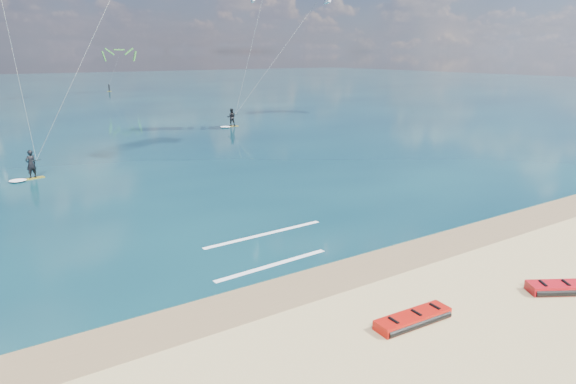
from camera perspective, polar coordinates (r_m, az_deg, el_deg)
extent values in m
plane|color=tan|center=(52.07, -21.62, 5.55)|extent=(320.00, 320.00, 0.00)
cube|color=brown|center=(18.78, 4.34, -9.52)|extent=(320.00, 2.40, 0.01)
cube|color=#082330|center=(115.13, -28.71, 9.57)|extent=(320.00, 200.00, 0.04)
cube|color=gold|center=(36.63, -26.49, 1.38)|extent=(1.42, 0.69, 0.06)
imported|color=black|center=(36.44, -26.66, 2.79)|extent=(0.77, 0.64, 1.81)
cylinder|color=black|center=(36.14, -26.17, 3.18)|extent=(0.55, 0.15, 0.04)
cube|color=gold|center=(56.46, -6.28, 7.29)|extent=(1.53, 0.67, 0.07)
imported|color=black|center=(56.34, -6.31, 8.26)|extent=(1.14, 1.05, 1.88)
cylinder|color=black|center=(56.16, -5.86, 8.58)|extent=(0.60, 0.13, 0.04)
cube|color=white|center=(19.70, -1.73, -8.11)|extent=(5.02, 0.51, 0.01)
cube|color=white|center=(22.90, -2.61, -4.70)|extent=(6.04, 0.46, 0.01)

